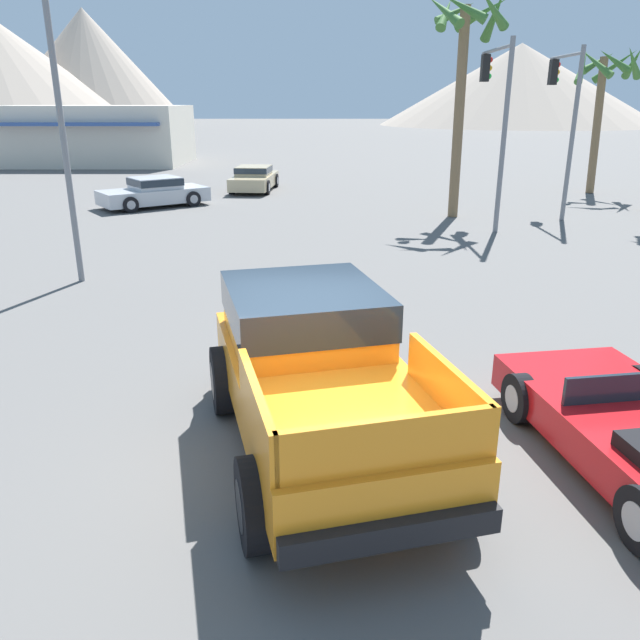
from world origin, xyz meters
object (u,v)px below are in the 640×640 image
object	(u,v)px
palm_tree_short	(464,51)
parked_car_silver	(153,192)
orange_pickup_truck	(314,363)
palm_tree_leaning	(604,83)
street_lamp_post	(52,65)
traffic_light_crosswalk	(494,100)
parked_car_tan	(253,178)
traffic_light_main	(563,102)

from	to	relation	value
palm_tree_short	parked_car_silver	bearing A→B (deg)	168.78
orange_pickup_truck	palm_tree_leaning	distance (m)	26.49
parked_car_silver	street_lamp_post	world-z (taller)	street_lamp_post
street_lamp_post	palm_tree_short	xyz separation A→B (m)	(10.74, 8.91, 0.90)
traffic_light_crosswalk	palm_tree_short	world-z (taller)	palm_tree_short
parked_car_tan	street_lamp_post	bearing A→B (deg)	-94.32
street_lamp_post	palm_tree_short	bearing A→B (deg)	39.66
orange_pickup_truck	street_lamp_post	distance (m)	10.10
parked_car_silver	traffic_light_main	size ratio (longest dim) A/B	0.77
orange_pickup_truck	palm_tree_leaning	bearing A→B (deg)	46.31
street_lamp_post	palm_tree_short	size ratio (longest dim) A/B	1.06
parked_car_tan	street_lamp_post	size ratio (longest dim) A/B	0.55
traffic_light_crosswalk	palm_tree_short	size ratio (longest dim) A/B	0.78
palm_tree_short	palm_tree_leaning	distance (m)	10.15
traffic_light_main	traffic_light_crosswalk	world-z (taller)	traffic_light_crosswalk
palm_tree_short	palm_tree_leaning	bearing A→B (deg)	39.63
traffic_light_crosswalk	street_lamp_post	xyz separation A→B (m)	(-11.52, -7.33, 0.68)
traffic_light_main	palm_tree_leaning	xyz separation A→B (m)	(3.99, 6.01, 0.79)
traffic_light_crosswalk	palm_tree_leaning	distance (m)	10.68
palm_tree_leaning	street_lamp_post	bearing A→B (deg)	-140.35
parked_car_tan	palm_tree_short	world-z (taller)	palm_tree_short
parked_car_tan	traffic_light_main	size ratio (longest dim) A/B	0.76
parked_car_silver	traffic_light_crosswalk	distance (m)	13.62
parked_car_tan	parked_car_silver	world-z (taller)	parked_car_silver
palm_tree_leaning	parked_car_tan	bearing A→B (deg)	177.25
street_lamp_post	palm_tree_leaning	distance (m)	24.07
orange_pickup_truck	traffic_light_crosswalk	bearing A→B (deg)	54.12
parked_car_tan	palm_tree_short	distance (m)	12.06
parked_car_silver	street_lamp_post	bearing A→B (deg)	149.44
palm_tree_short	street_lamp_post	bearing A→B (deg)	-140.34
orange_pickup_truck	palm_tree_leaning	world-z (taller)	palm_tree_leaning
traffic_light_crosswalk	palm_tree_short	xyz separation A→B (m)	(-0.78, 1.58, 1.59)
traffic_light_crosswalk	traffic_light_main	bearing A→B (deg)	-56.29
parked_car_silver	traffic_light_crosswalk	bearing A→B (deg)	-143.14
orange_pickup_truck	street_lamp_post	size ratio (longest dim) A/B	0.65
orange_pickup_truck	parked_car_tan	world-z (taller)	orange_pickup_truck
traffic_light_main	palm_tree_leaning	size ratio (longest dim) A/B	0.92
orange_pickup_truck	palm_tree_leaning	size ratio (longest dim) A/B	0.82
traffic_light_crosswalk	street_lamp_post	bearing A→B (deg)	122.46
palm_tree_short	palm_tree_leaning	size ratio (longest dim) A/B	1.19
palm_tree_short	traffic_light_crosswalk	bearing A→B (deg)	-63.63
palm_tree_leaning	palm_tree_short	bearing A→B (deg)	-140.37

